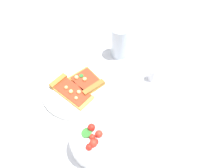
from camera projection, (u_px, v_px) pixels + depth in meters
name	position (u px, v px, depth m)	size (l,w,h in m)	color
ground_plane	(74.00, 91.00, 0.85)	(2.40, 2.40, 0.00)	silver
plate	(78.00, 88.00, 0.85)	(0.27, 0.27, 0.01)	silver
pizza_slice_near	(88.00, 82.00, 0.85)	(0.14, 0.14, 0.02)	gold
pizza_slice_far	(69.00, 90.00, 0.83)	(0.17, 0.14, 0.02)	gold
salad_bowl	(93.00, 143.00, 0.68)	(0.13, 0.13, 0.09)	white
soda_glass	(120.00, 42.00, 0.91)	(0.07, 0.07, 0.14)	silver
pepper_shaker	(152.00, 73.00, 0.86)	(0.03, 0.03, 0.07)	silver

